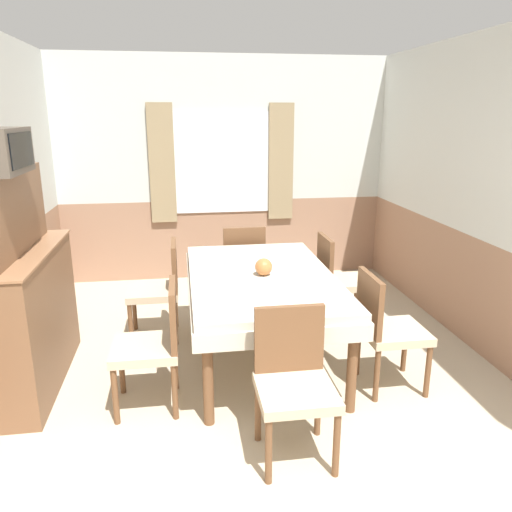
{
  "coord_description": "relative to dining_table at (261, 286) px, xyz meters",
  "views": [
    {
      "loc": [
        -0.52,
        -1.54,
        1.96
      ],
      "look_at": [
        0.04,
        2.15,
        0.89
      ],
      "focal_mm": 35.0,
      "sensor_mm": 36.0,
      "label": 1
    }
  ],
  "objects": [
    {
      "name": "chair_head_window",
      "position": [
        -0.0,
        1.18,
        -0.15
      ],
      "size": [
        0.44,
        0.44,
        0.88
      ],
      "color": "brown",
      "rests_on": "ground_plane"
    },
    {
      "name": "chair_right_far",
      "position": [
        0.82,
        0.56,
        -0.15
      ],
      "size": [
        0.44,
        0.44,
        0.88
      ],
      "rotation": [
        0.0,
        0.0,
        4.71
      ],
      "color": "brown",
      "rests_on": "ground_plane"
    },
    {
      "name": "dining_table",
      "position": [
        0.0,
        0.0,
        0.0
      ],
      "size": [
        1.15,
        1.87,
        0.74
      ],
      "color": "beige",
      "rests_on": "ground_plane"
    },
    {
      "name": "wall_back",
      "position": [
        -0.09,
        2.24,
        0.67
      ],
      "size": [
        4.23,
        0.1,
        2.6
      ],
      "color": "silver",
      "rests_on": "ground_plane"
    },
    {
      "name": "sideboard",
      "position": [
        -1.77,
        -0.12,
        0.05
      ],
      "size": [
        0.46,
        1.34,
        1.59
      ],
      "color": "brown",
      "rests_on": "ground_plane"
    },
    {
      "name": "chair_left_far",
      "position": [
        -0.82,
        0.56,
        -0.15
      ],
      "size": [
        0.44,
        0.44,
        0.88
      ],
      "rotation": [
        0.0,
        0.0,
        1.57
      ],
      "color": "brown",
      "rests_on": "ground_plane"
    },
    {
      "name": "chair_head_near",
      "position": [
        -0.0,
        -1.18,
        -0.15
      ],
      "size": [
        0.44,
        0.44,
        0.88
      ],
      "rotation": [
        0.0,
        0.0,
        3.14
      ],
      "color": "brown",
      "rests_on": "ground_plane"
    },
    {
      "name": "vase",
      "position": [
        0.01,
        -0.03,
        0.17
      ],
      "size": [
        0.14,
        0.14,
        0.14
      ],
      "color": "#B26B38",
      "rests_on": "dining_table"
    },
    {
      "name": "wall_right",
      "position": [
        1.86,
        0.03,
        0.67
      ],
      "size": [
        0.05,
        4.77,
        2.6
      ],
      "color": "silver",
      "rests_on": "ground_plane"
    },
    {
      "name": "chair_left_near",
      "position": [
        -0.82,
        -0.56,
        -0.15
      ],
      "size": [
        0.44,
        0.44,
        0.88
      ],
      "rotation": [
        0.0,
        0.0,
        1.57
      ],
      "color": "brown",
      "rests_on": "ground_plane"
    },
    {
      "name": "chair_right_near",
      "position": [
        0.82,
        -0.56,
        -0.15
      ],
      "size": [
        0.44,
        0.44,
        0.88
      ],
      "rotation": [
        0.0,
        0.0,
        4.71
      ],
      "color": "brown",
      "rests_on": "ground_plane"
    }
  ]
}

